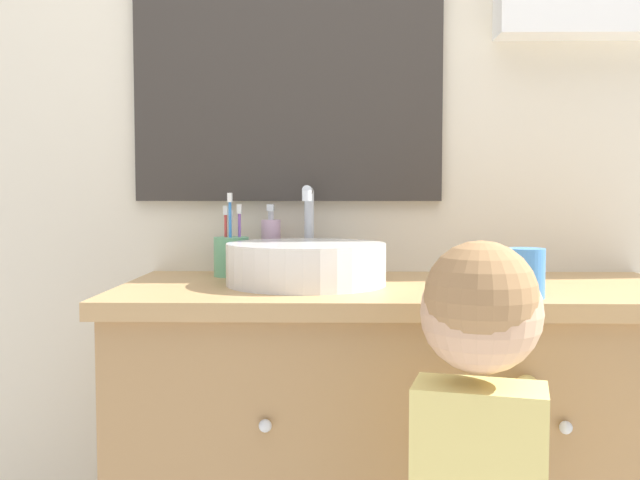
{
  "coord_description": "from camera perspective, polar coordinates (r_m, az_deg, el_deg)",
  "views": [
    {
      "loc": [
        -0.15,
        -1.2,
        1.0
      ],
      "look_at": [
        -0.18,
        0.28,
        0.91
      ],
      "focal_mm": 40.0,
      "sensor_mm": 36.0,
      "label": 1
    }
  ],
  "objects": [
    {
      "name": "drinking_cup",
      "position": [
        1.4,
        16.11,
        -2.56
      ],
      "size": [
        0.07,
        0.07,
        0.09
      ],
      "primitive_type": "cylinder",
      "color": "#4789D1",
      "rests_on": "vanity_counter"
    },
    {
      "name": "vanity_counter",
      "position": [
        1.65,
        6.48,
        -17.53
      ],
      "size": [
        1.21,
        0.53,
        0.81
      ],
      "color": "#A37A4C",
      "rests_on": "ground_plane"
    },
    {
      "name": "child_figure",
      "position": [
        1.15,
        12.67,
        -17.44
      ],
      "size": [
        0.28,
        0.42,
        0.93
      ],
      "color": "slate",
      "rests_on": "ground_plane"
    },
    {
      "name": "soap_dispenser",
      "position": [
        1.75,
        -3.94,
        -0.45
      ],
      "size": [
        0.05,
        0.05,
        0.17
      ],
      "color": "#CCA3BC",
      "rests_on": "vanity_counter"
    },
    {
      "name": "toothbrush_holder",
      "position": [
        1.71,
        -7.1,
        -1.18
      ],
      "size": [
        0.08,
        0.08,
        0.2
      ],
      "color": "#66B27F",
      "rests_on": "vanity_counter"
    },
    {
      "name": "sink_basin",
      "position": [
        1.55,
        -1.03,
        -1.77
      ],
      "size": [
        0.35,
        0.4,
        0.22
      ],
      "color": "white",
      "rests_on": "vanity_counter"
    },
    {
      "name": "wall_back",
      "position": [
        1.85,
        6.3,
        12.52
      ],
      "size": [
        3.2,
        0.18,
        2.5
      ],
      "color": "beige",
      "rests_on": "ground_plane"
    }
  ]
}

